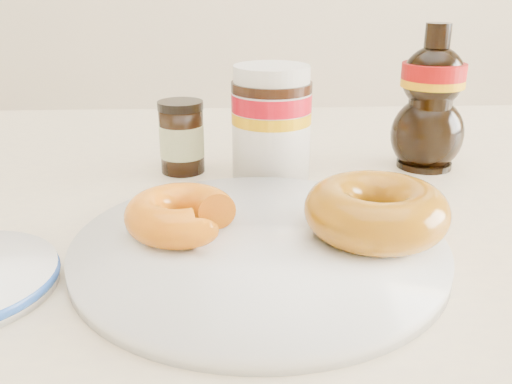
{
  "coord_description": "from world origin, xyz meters",
  "views": [
    {
      "loc": [
        -0.1,
        -0.39,
        0.96
      ],
      "look_at": [
        -0.08,
        0.07,
        0.79
      ],
      "focal_mm": 40.0,
      "sensor_mm": 36.0,
      "label": 1
    }
  ],
  "objects_px": {
    "dining_table": "(332,290)",
    "dark_jar": "(182,138)",
    "donut_bitten": "(181,214)",
    "syrup_bottle": "(431,98)",
    "nutella_jar": "(271,118)",
    "donut_whole": "(376,210)",
    "plate": "(259,247)"
  },
  "relations": [
    {
      "from": "nutella_jar",
      "to": "dark_jar",
      "type": "relative_size",
      "value": 1.51
    },
    {
      "from": "dining_table",
      "to": "dark_jar",
      "type": "bearing_deg",
      "value": 140.05
    },
    {
      "from": "nutella_jar",
      "to": "dark_jar",
      "type": "xyz_separation_m",
      "value": [
        -0.1,
        0.02,
        -0.03
      ]
    },
    {
      "from": "donut_bitten",
      "to": "nutella_jar",
      "type": "distance_m",
      "value": 0.2
    },
    {
      "from": "nutella_jar",
      "to": "dark_jar",
      "type": "height_order",
      "value": "nutella_jar"
    },
    {
      "from": "dining_table",
      "to": "donut_whole",
      "type": "xyz_separation_m",
      "value": [
        0.02,
        -0.08,
        0.12
      ]
    },
    {
      "from": "plate",
      "to": "donut_whole",
      "type": "height_order",
      "value": "donut_whole"
    },
    {
      "from": "plate",
      "to": "nutella_jar",
      "type": "xyz_separation_m",
      "value": [
        0.02,
        0.19,
        0.06
      ]
    },
    {
      "from": "nutella_jar",
      "to": "donut_whole",
      "type": "bearing_deg",
      "value": -69.5
    },
    {
      "from": "donut_whole",
      "to": "syrup_bottle",
      "type": "xyz_separation_m",
      "value": [
        0.11,
        0.21,
        0.05
      ]
    },
    {
      "from": "donut_bitten",
      "to": "donut_whole",
      "type": "bearing_deg",
      "value": -15.96
    },
    {
      "from": "dining_table",
      "to": "nutella_jar",
      "type": "distance_m",
      "value": 0.19
    },
    {
      "from": "dark_jar",
      "to": "donut_whole",
      "type": "bearing_deg",
      "value": -50.88
    },
    {
      "from": "dining_table",
      "to": "nutella_jar",
      "type": "bearing_deg",
      "value": 116.66
    },
    {
      "from": "nutella_jar",
      "to": "plate",
      "type": "bearing_deg",
      "value": -96.89
    },
    {
      "from": "syrup_bottle",
      "to": "nutella_jar",
      "type": "bearing_deg",
      "value": -172.85
    },
    {
      "from": "donut_whole",
      "to": "dark_jar",
      "type": "height_order",
      "value": "dark_jar"
    },
    {
      "from": "syrup_bottle",
      "to": "dark_jar",
      "type": "height_order",
      "value": "syrup_bottle"
    },
    {
      "from": "dining_table",
      "to": "syrup_bottle",
      "type": "bearing_deg",
      "value": 45.96
    },
    {
      "from": "donut_bitten",
      "to": "syrup_bottle",
      "type": "bearing_deg",
      "value": 24.81
    },
    {
      "from": "donut_whole",
      "to": "donut_bitten",
      "type": "bearing_deg",
      "value": 176.12
    },
    {
      "from": "dark_jar",
      "to": "syrup_bottle",
      "type": "bearing_deg",
      "value": 0.52
    },
    {
      "from": "plate",
      "to": "donut_whole",
      "type": "xyz_separation_m",
      "value": [
        0.09,
        0.01,
        0.03
      ]
    },
    {
      "from": "dining_table",
      "to": "syrup_bottle",
      "type": "distance_m",
      "value": 0.24
    },
    {
      "from": "donut_whole",
      "to": "nutella_jar",
      "type": "bearing_deg",
      "value": 110.5
    },
    {
      "from": "donut_bitten",
      "to": "nutella_jar",
      "type": "bearing_deg",
      "value": 52.17
    },
    {
      "from": "plate",
      "to": "donut_whole",
      "type": "bearing_deg",
      "value": 3.51
    },
    {
      "from": "dining_table",
      "to": "syrup_bottle",
      "type": "height_order",
      "value": "syrup_bottle"
    },
    {
      "from": "donut_bitten",
      "to": "plate",
      "type": "bearing_deg",
      "value": -26.79
    },
    {
      "from": "plate",
      "to": "dark_jar",
      "type": "relative_size",
      "value": 3.65
    },
    {
      "from": "donut_bitten",
      "to": "dining_table",
      "type": "bearing_deg",
      "value": 14.21
    },
    {
      "from": "syrup_bottle",
      "to": "donut_bitten",
      "type": "bearing_deg",
      "value": -143.11
    }
  ]
}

